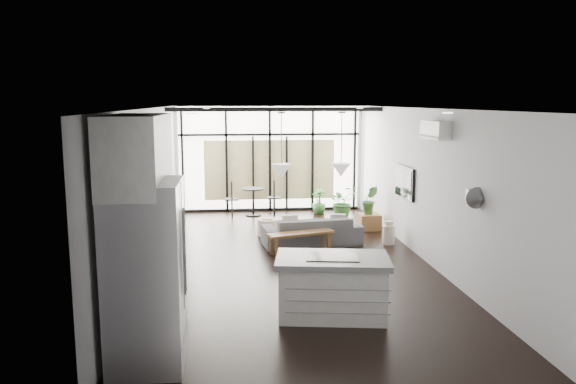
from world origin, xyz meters
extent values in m
cube|color=black|center=(0.00, 0.00, 0.00)|extent=(5.00, 10.00, 0.00)
cube|color=white|center=(0.00, 0.00, 2.80)|extent=(5.00, 10.00, 0.00)
cube|color=silver|center=(-2.50, 0.00, 1.40)|extent=(0.02, 10.00, 2.80)
cube|color=silver|center=(2.50, 0.00, 1.40)|extent=(0.02, 10.00, 2.80)
cube|color=silver|center=(0.00, 5.00, 1.40)|extent=(5.00, 0.02, 2.80)
cube|color=silver|center=(0.00, -5.00, 1.40)|extent=(5.00, 0.02, 2.80)
cube|color=black|center=(0.00, 4.88, 1.40)|extent=(5.00, 0.20, 2.80)
cube|color=white|center=(0.00, 4.00, 2.77)|extent=(4.70, 1.90, 0.06)
cube|color=beige|center=(0.00, 4.95, 1.10)|extent=(3.50, 0.02, 1.60)
cube|color=white|center=(0.29, -2.71, 0.42)|extent=(1.66, 1.14, 0.84)
cube|color=black|center=(0.29, -2.71, 0.84)|extent=(0.77, 0.58, 0.01)
cube|color=#A3A2A8|center=(-2.02, -3.87, 1.04)|extent=(0.80, 1.00, 2.08)
cube|color=white|center=(-2.14, -3.15, 1.16)|extent=(0.60, 0.63, 2.32)
cube|color=white|center=(-2.12, -3.50, 2.35)|extent=(0.62, 1.75, 0.86)
cone|color=white|center=(-0.40, -2.65, 2.02)|extent=(0.26, 0.26, 0.18)
cone|color=white|center=(0.40, -2.65, 2.02)|extent=(0.26, 0.26, 0.18)
imported|color=#505053|center=(0.58, 1.17, 0.39)|extent=(2.06, 0.84, 0.78)
cube|color=brown|center=(0.27, 0.52, 0.21)|extent=(1.36, 0.71, 0.42)
cylinder|color=beige|center=(-0.27, 2.10, 0.18)|extent=(0.54, 0.54, 0.36)
cube|color=brown|center=(2.11, 2.41, 0.18)|extent=(0.48, 0.48, 0.36)
imported|color=#33642C|center=(1.77, 3.81, 0.31)|extent=(0.95, 1.00, 0.63)
imported|color=#33642C|center=(1.24, 4.30, 0.18)|extent=(0.68, 0.75, 0.37)
imported|color=#33642C|center=(2.11, 2.41, 0.50)|extent=(0.41, 0.69, 0.30)
cylinder|color=beige|center=(2.17, 1.04, 0.24)|extent=(0.27, 0.27, 0.49)
cube|color=black|center=(-0.48, 4.27, 0.37)|extent=(1.58, 0.76, 0.73)
cube|color=black|center=(2.46, 1.00, 1.30)|extent=(0.05, 1.10, 0.65)
cube|color=white|center=(2.38, -0.80, 2.45)|extent=(0.22, 0.90, 0.30)
cube|color=black|center=(-2.47, -0.50, 1.55)|extent=(0.04, 0.70, 0.90)
camera|label=1|loc=(-1.09, -9.97, 2.93)|focal=35.00mm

